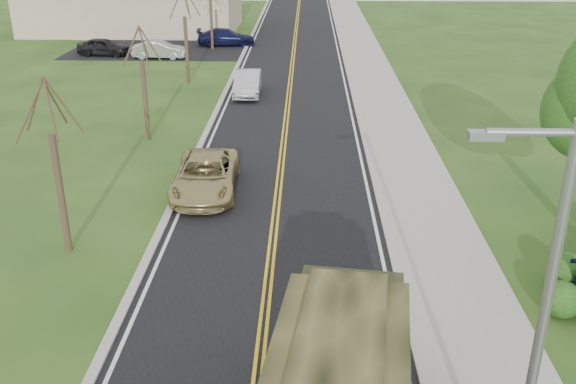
{
  "coord_description": "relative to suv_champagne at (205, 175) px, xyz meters",
  "views": [
    {
      "loc": [
        1.14,
        -9.28,
        10.64
      ],
      "look_at": [
        0.53,
        11.1,
        1.8
      ],
      "focal_mm": 40.0,
      "sensor_mm": 36.0,
      "label": 1
    }
  ],
  "objects": [
    {
      "name": "curb_left",
      "position": [
        -1.15,
        24.85,
        -0.71
      ],
      "size": [
        0.3,
        120.0,
        0.1
      ],
      "primitive_type": "cube",
      "color": "#9E998E",
      "rests_on": "ground"
    },
    {
      "name": "road",
      "position": [
        3.0,
        24.85,
        -0.75
      ],
      "size": [
        8.0,
        120.0,
        0.01
      ],
      "primitive_type": "cube",
      "color": "black",
      "rests_on": "ground"
    },
    {
      "name": "street_light",
      "position": [
        7.9,
        -15.65,
        3.67
      ],
      "size": [
        1.65,
        0.22,
        8.0
      ],
      "color": "gray",
      "rests_on": "ground"
    },
    {
      "name": "bare_tree_b",
      "position": [
        -4.0,
        6.85,
        1.72
      ],
      "size": [
        1.83,
        2.14,
        5.73
      ],
      "color": "#38281C",
      "rests_on": "ground"
    },
    {
      "name": "lot_car_silver",
      "position": [
        -7.71,
        26.85,
        -0.06
      ],
      "size": [
        4.27,
        1.57,
        1.4
      ],
      "primitive_type": "imported",
      "rotation": [
        0.0,
        0.0,
        1.55
      ],
      "color": "#AFAFB4",
      "rests_on": "ground"
    },
    {
      "name": "bare_tree_d",
      "position": [
        -4.0,
        30.85,
        1.79
      ],
      "size": [
        1.88,
        2.2,
        5.91
      ],
      "color": "#38281C",
      "rests_on": "ground"
    },
    {
      "name": "lot_car_navy",
      "position": [
        -3.03,
        32.55,
        -0.03
      ],
      "size": [
        5.22,
        2.57,
        1.46
      ],
      "primitive_type": "imported",
      "rotation": [
        0.0,
        0.0,
        1.68
      ],
      "color": "black",
      "rests_on": "ground"
    },
    {
      "name": "sedan_silver",
      "position": [
        0.37,
        15.73,
        0.0
      ],
      "size": [
        1.7,
        4.64,
        1.52
      ],
      "primitive_type": "imported",
      "rotation": [
        0.0,
        0.0,
        0.02
      ],
      "color": "silver",
      "rests_on": "ground"
    },
    {
      "name": "suv_champagne",
      "position": [
        0.0,
        0.0,
        0.0
      ],
      "size": [
        2.71,
        5.54,
        1.51
      ],
      "primitive_type": "imported",
      "rotation": [
        0.0,
        0.0,
        0.04
      ],
      "color": "tan",
      "rests_on": "ground"
    },
    {
      "name": "commercial_building",
      "position": [
        -12.98,
        40.82,
        1.93
      ],
      "size": [
        25.5,
        21.5,
        5.65
      ],
      "color": "tan",
      "rests_on": "ground"
    },
    {
      "name": "curb_right",
      "position": [
        7.15,
        24.85,
        -0.7
      ],
      "size": [
        0.3,
        120.0,
        0.12
      ],
      "primitive_type": "cube",
      "color": "#9E998E",
      "rests_on": "ground"
    },
    {
      "name": "lot_car_dark",
      "position": [
        -12.51,
        27.84,
        -0.04
      ],
      "size": [
        4.34,
        2.1,
        1.43
      ],
      "primitive_type": "imported",
      "rotation": [
        0.0,
        0.0,
        1.47
      ],
      "color": "black",
      "rests_on": "ground"
    },
    {
      "name": "sidewalk_right",
      "position": [
        8.9,
        24.85,
        -0.71
      ],
      "size": [
        3.2,
        120.0,
        0.1
      ],
      "primitive_type": "cube",
      "color": "#9E998E",
      "rests_on": "ground"
    },
    {
      "name": "bare_tree_a",
      "position": [
        -4.0,
        -5.15,
        1.87
      ],
      "size": [
        1.93,
        2.26,
        6.08
      ],
      "color": "#38281C",
      "rests_on": "ground"
    },
    {
      "name": "bare_tree_c",
      "position": [
        -4.0,
        18.85,
        2.02
      ],
      "size": [
        2.04,
        2.39,
        6.42
      ],
      "color": "#38281C",
      "rests_on": "ground"
    }
  ]
}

